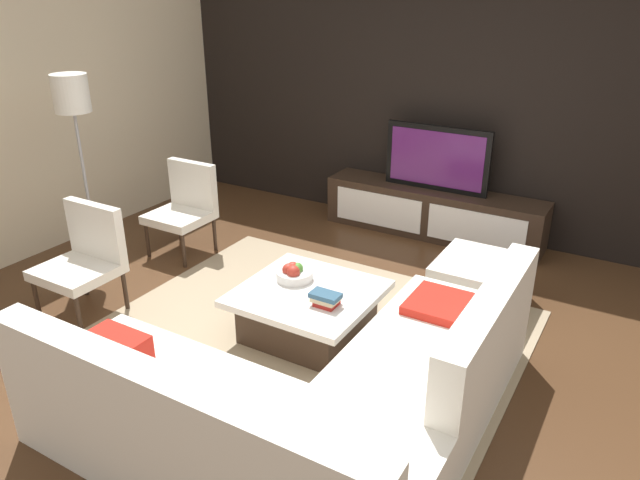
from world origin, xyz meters
The scene contains 14 objects.
ground_plane centered at (0.00, 0.00, 0.00)m, with size 14.00×14.00×0.00m, color #4C301C.
feature_wall_back centered at (0.00, 2.70, 1.40)m, with size 6.40×0.12×2.80m, color black.
side_wall_left centered at (-3.20, 0.20, 1.40)m, with size 0.12×5.20×2.80m, color beige.
area_rug centered at (-0.10, 0.00, 0.01)m, with size 3.03×2.74×0.01m, color tan.
media_console centered at (0.00, 2.40, 0.25)m, with size 2.26×0.45×0.50m.
television centered at (0.00, 2.40, 0.83)m, with size 1.07×0.06×0.65m.
sectional_couch centered at (0.51, -0.85, 0.29)m, with size 2.32×2.39×0.84m.
coffee_table centered at (-0.10, 0.10, 0.20)m, with size 0.98×0.94×0.38m.
accent_chair_near centered at (-1.81, -0.45, 0.49)m, with size 0.57×0.53×0.87m.
floor_lamp centered at (-2.49, 0.17, 1.46)m, with size 0.30×0.30×1.74m.
ottoman centered at (0.88, 1.19, 0.20)m, with size 0.70×0.70×0.40m, color white.
fruit_bowl centered at (-0.28, 0.19, 0.44)m, with size 0.28×0.28×0.14m.
accent_chair_far centered at (-1.93, 0.82, 0.49)m, with size 0.54×0.52×0.87m.
book_stack centered at (0.12, -0.02, 0.43)m, with size 0.21×0.15×0.10m.
Camera 1 is at (1.94, -3.18, 2.48)m, focal length 33.65 mm.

